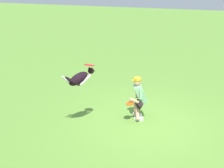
% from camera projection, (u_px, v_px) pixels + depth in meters
% --- Properties ---
extents(ground_plane, '(60.00, 60.00, 0.00)m').
position_uv_depth(ground_plane, '(146.00, 124.00, 8.32)').
color(ground_plane, '#5D8D35').
extents(person, '(0.51, 0.70, 1.29)m').
position_uv_depth(person, '(139.00, 97.00, 8.41)').
color(person, silver).
rests_on(person, ground_plane).
extents(dog, '(0.68, 0.81, 0.50)m').
position_uv_depth(dog, '(80.00, 78.00, 7.72)').
color(dog, black).
extents(frisbee_flying, '(0.37, 0.36, 0.12)m').
position_uv_depth(frisbee_flying, '(89.00, 65.00, 7.72)').
color(frisbee_flying, red).
extents(frisbee_held, '(0.30, 0.30, 0.06)m').
position_uv_depth(frisbee_held, '(130.00, 104.00, 8.19)').
color(frisbee_held, '#E14E10').
rests_on(frisbee_held, person).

